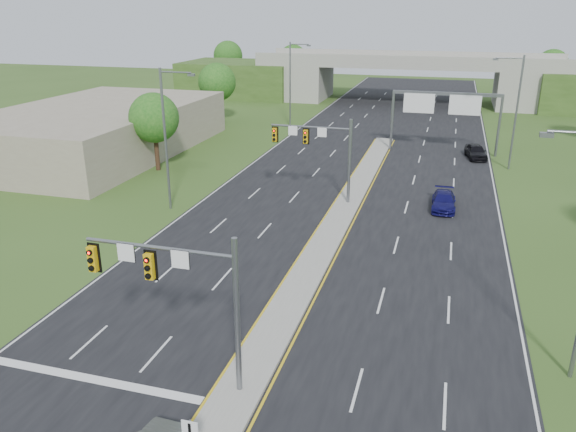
# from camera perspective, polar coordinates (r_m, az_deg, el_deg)

# --- Properties ---
(ground) EXTENTS (240.00, 240.00, 0.00)m
(ground) POSITION_cam_1_polar(r_m,az_deg,el_deg) (24.75, -4.92, -17.36)
(ground) COLOR #334E1C
(ground) RESTS_ON ground
(road) EXTENTS (24.00, 160.00, 0.02)m
(road) POSITION_cam_1_polar(r_m,az_deg,el_deg) (55.75, 7.96, 4.46)
(road) COLOR black
(road) RESTS_ON ground
(median) EXTENTS (2.00, 54.00, 0.16)m
(median) POSITION_cam_1_polar(r_m,az_deg,el_deg) (44.43, 5.63, 0.52)
(median) COLOR gray
(median) RESTS_ON road
(lane_markings) EXTENTS (23.72, 160.00, 0.01)m
(lane_markings) POSITION_cam_1_polar(r_m,az_deg,el_deg) (50.07, 6.23, 2.72)
(lane_markings) COLOR gold
(lane_markings) RESTS_ON road
(signal_mast_near) EXTENTS (6.62, 0.60, 7.00)m
(signal_mast_near) POSITION_cam_1_polar(r_m,az_deg,el_deg) (22.97, -10.67, -6.91)
(signal_mast_near) COLOR slate
(signal_mast_near) RESTS_ON ground
(signal_mast_far) EXTENTS (6.62, 0.60, 7.00)m
(signal_mast_far) POSITION_cam_1_polar(r_m,az_deg,el_deg) (45.35, 3.47, 7.10)
(signal_mast_far) COLOR slate
(signal_mast_far) RESTS_ON ground
(sign_gantry) EXTENTS (11.58, 0.44, 6.67)m
(sign_gantry) POSITION_cam_1_polar(r_m,az_deg,el_deg) (63.85, 15.60, 10.75)
(sign_gantry) COLOR slate
(sign_gantry) RESTS_ON ground
(overpass) EXTENTS (80.00, 14.00, 8.10)m
(overpass) POSITION_cam_1_polar(r_m,az_deg,el_deg) (99.11, 12.08, 13.25)
(overpass) COLOR gray
(overpass) RESTS_ON ground
(lightpole_l_mid) EXTENTS (2.85, 0.25, 11.00)m
(lightpole_l_mid) POSITION_cam_1_polar(r_m,az_deg,el_deg) (44.31, -12.17, 8.19)
(lightpole_l_mid) COLOR slate
(lightpole_l_mid) RESTS_ON ground
(lightpole_l_far) EXTENTS (2.85, 0.25, 11.00)m
(lightpole_l_far) POSITION_cam_1_polar(r_m,az_deg,el_deg) (76.55, 0.36, 13.62)
(lightpole_l_far) COLOR slate
(lightpole_l_far) RESTS_ON ground
(lightpole_r_far) EXTENTS (2.85, 0.25, 11.00)m
(lightpole_r_far) POSITION_cam_1_polar(r_m,az_deg,el_deg) (59.15, 22.05, 10.16)
(lightpole_r_far) COLOR slate
(lightpole_r_far) RESTS_ON ground
(tree_l_near) EXTENTS (4.80, 4.80, 7.60)m
(tree_l_near) POSITION_cam_1_polar(r_m,az_deg,el_deg) (56.27, -13.46, 9.66)
(tree_l_near) COLOR #382316
(tree_l_near) RESTS_ON ground
(tree_l_mid) EXTENTS (5.20, 5.20, 8.12)m
(tree_l_mid) POSITION_cam_1_polar(r_m,az_deg,el_deg) (80.17, -7.22, 13.35)
(tree_l_mid) COLOR #382316
(tree_l_mid) RESTS_ON ground
(tree_back_a) EXTENTS (6.00, 6.00, 8.85)m
(tree_back_a) POSITION_cam_1_polar(r_m,az_deg,el_deg) (121.34, -6.11, 15.89)
(tree_back_a) COLOR #382316
(tree_back_a) RESTS_ON ground
(tree_back_b) EXTENTS (5.60, 5.60, 8.32)m
(tree_back_b) POSITION_cam_1_polar(r_m,az_deg,el_deg) (116.85, 0.52, 15.67)
(tree_back_b) COLOR #382316
(tree_back_b) RESTS_ON ground
(tree_back_c) EXTENTS (5.60, 5.60, 8.32)m
(tree_back_c) POSITION_cam_1_polar(r_m,az_deg,el_deg) (113.79, 25.23, 13.68)
(tree_back_c) COLOR #382316
(tree_back_c) RESTS_ON ground
(commercial_building) EXTENTS (18.00, 30.00, 5.00)m
(commercial_building) POSITION_cam_1_polar(r_m,az_deg,el_deg) (66.18, -18.82, 8.32)
(commercial_building) COLOR gray
(commercial_building) RESTS_ON ground
(car_far_b) EXTENTS (1.90, 4.51, 1.30)m
(car_far_b) POSITION_cam_1_polar(r_m,az_deg,el_deg) (46.41, 15.53, 1.48)
(car_far_b) COLOR #0E0C4D
(car_far_b) RESTS_ON road
(car_far_c) EXTENTS (2.58, 4.66, 1.50)m
(car_far_c) POSITION_cam_1_polar(r_m,az_deg,el_deg) (63.38, 18.55, 6.24)
(car_far_c) COLOR black
(car_far_c) RESTS_ON road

